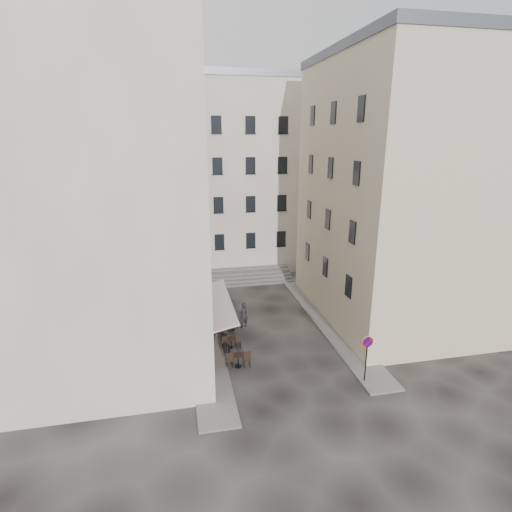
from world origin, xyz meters
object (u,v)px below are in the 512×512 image
object	(u,v)px
bistro_table_b	(231,342)
pedestrian	(244,315)
no_parking_sign	(367,350)
bistro_table_a	(238,359)

from	to	relation	value
bistro_table_b	pedestrian	xyz separation A→B (m)	(1.29, 2.67, 0.50)
bistro_table_b	pedestrian	bearing A→B (deg)	64.28
no_parking_sign	pedestrian	distance (m)	9.61
bistro_table_b	no_parking_sign	bearing A→B (deg)	-38.05
no_parking_sign	bistro_table_b	world-z (taller)	no_parking_sign
no_parking_sign	bistro_table_a	size ratio (longest dim) A/B	1.96
no_parking_sign	bistro_table_a	bearing A→B (deg)	155.08
no_parking_sign	pedestrian	world-z (taller)	no_parking_sign
bistro_table_b	bistro_table_a	bearing A→B (deg)	-88.11
bistro_table_a	pedestrian	size ratio (longest dim) A/B	0.76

